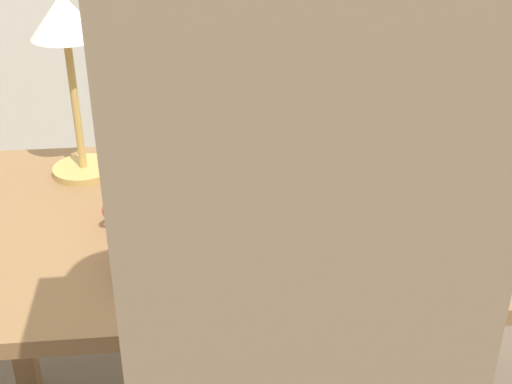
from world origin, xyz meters
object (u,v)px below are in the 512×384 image
open_book (253,233)px  reading_lamp (67,40)px  book_standing_upright (380,171)px  book_stack_tall (466,173)px  coffee_mug (133,201)px

open_book → reading_lamp: (-0.37, 0.36, 0.30)m
open_book → book_standing_upright: (0.28, 0.08, 0.08)m
book_stack_tall → coffee_mug: (-0.72, -0.00, -0.03)m
open_book → reading_lamp: 0.60m
book_stack_tall → coffee_mug: bearing=-179.8°
reading_lamp → coffee_mug: (0.13, -0.24, -0.28)m
open_book → coffee_mug: (-0.24, 0.12, 0.02)m
book_stack_tall → open_book: bearing=-165.9°
reading_lamp → book_stack_tall: bearing=-15.6°
open_book → book_stack_tall: bearing=28.1°
book_standing_upright → coffee_mug: (-0.52, 0.03, -0.06)m
book_stack_tall → reading_lamp: reading_lamp is taller
open_book → book_stack_tall: size_ratio=1.70×
book_stack_tall → coffee_mug: 0.72m
open_book → coffee_mug: 0.27m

